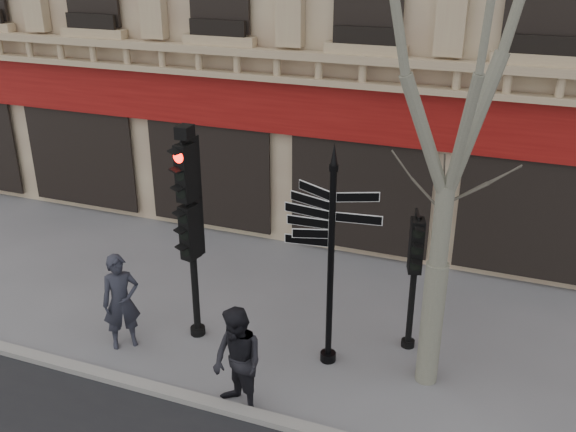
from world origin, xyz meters
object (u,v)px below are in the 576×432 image
(plane_tree, at_px, (465,10))
(fingerpost, at_px, (332,221))
(pedestrian_a, at_px, (121,302))
(traffic_signal_secondary, at_px, (415,259))
(traffic_signal_main, at_px, (190,209))
(pedestrian_b, at_px, (238,362))

(plane_tree, bearing_deg, fingerpost, -177.24)
(fingerpost, distance_m, pedestrian_a, 4.36)
(traffic_signal_secondary, relative_size, pedestrian_a, 1.40)
(traffic_signal_secondary, bearing_deg, pedestrian_a, -176.00)
(traffic_signal_main, height_order, pedestrian_b, traffic_signal_main)
(fingerpost, height_order, traffic_signal_secondary, fingerpost)
(traffic_signal_main, xyz_separation_m, pedestrian_b, (1.72, -1.75, -1.73))
(traffic_signal_main, bearing_deg, traffic_signal_secondary, 25.43)
(fingerpost, distance_m, traffic_signal_secondary, 1.90)
(traffic_signal_main, bearing_deg, pedestrian_a, -133.84)
(fingerpost, relative_size, pedestrian_a, 2.20)
(fingerpost, bearing_deg, traffic_signal_main, -174.99)
(traffic_signal_main, bearing_deg, fingerpost, 12.40)
(pedestrian_b, bearing_deg, traffic_signal_secondary, 81.99)
(traffic_signal_main, distance_m, pedestrian_b, 3.00)
(plane_tree, xyz_separation_m, pedestrian_a, (-5.63, -1.01, -5.38))
(traffic_signal_main, height_order, traffic_signal_secondary, traffic_signal_main)
(fingerpost, height_order, traffic_signal_main, traffic_signal_main)
(fingerpost, bearing_deg, pedestrian_a, -163.56)
(fingerpost, xyz_separation_m, traffic_signal_main, (-2.69, -0.10, -0.15))
(traffic_signal_main, xyz_separation_m, pedestrian_a, (-1.14, -0.82, -1.74))
(traffic_signal_secondary, bearing_deg, fingerpost, -159.48)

